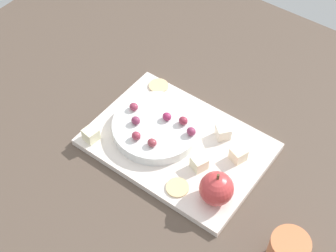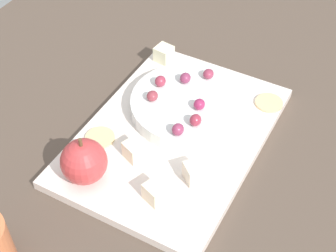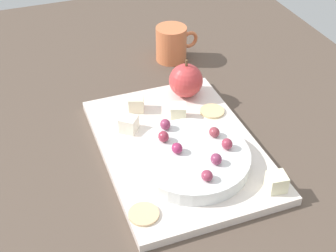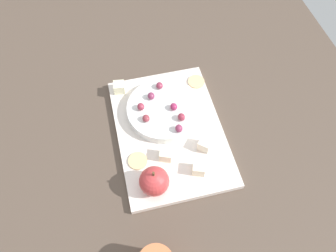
# 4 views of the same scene
# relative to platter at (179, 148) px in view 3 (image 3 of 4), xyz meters

# --- Properties ---
(table) EXTENTS (1.37, 1.05, 0.04)m
(table) POSITION_rel_platter_xyz_m (0.02, 0.03, -0.03)
(table) COLOR brown
(table) RESTS_ON ground
(platter) EXTENTS (0.36, 0.26, 0.02)m
(platter) POSITION_rel_platter_xyz_m (0.00, 0.00, 0.00)
(platter) COLOR silver
(platter) RESTS_ON table
(serving_dish) EXTENTS (0.19, 0.19, 0.02)m
(serving_dish) POSITION_rel_platter_xyz_m (-0.05, -0.00, 0.02)
(serving_dish) COLOR white
(serving_dish) RESTS_ON platter
(apple_whole) EXTENTS (0.07, 0.07, 0.07)m
(apple_whole) POSITION_rel_platter_xyz_m (0.14, -0.07, 0.04)
(apple_whole) COLOR #C33A3C
(apple_whole) RESTS_ON platter
(apple_stem) EXTENTS (0.01, 0.01, 0.01)m
(apple_stem) POSITION_rel_platter_xyz_m (0.14, -0.07, 0.08)
(apple_stem) COLOR brown
(apple_stem) RESTS_ON apple_whole
(cheese_cube_0) EXTENTS (0.03, 0.03, 0.03)m
(cheese_cube_0) POSITION_rel_platter_xyz_m (-0.15, -0.10, 0.02)
(cheese_cube_0) COLOR #F6F1C4
(cheese_cube_0) RESTS_ON platter
(cheese_cube_1) EXTENTS (0.04, 0.04, 0.03)m
(cheese_cube_1) POSITION_rel_platter_xyz_m (0.12, 0.04, 0.02)
(cheese_cube_1) COLOR #F9E8C3
(cheese_cube_1) RESTS_ON platter
(cheese_cube_2) EXTENTS (0.04, 0.04, 0.03)m
(cheese_cube_2) POSITION_rel_platter_xyz_m (0.07, -0.03, 0.02)
(cheese_cube_2) COLOR #F9F3CA
(cheese_cube_2) RESTS_ON platter
(cheese_cube_3) EXTENTS (0.04, 0.04, 0.03)m
(cheese_cube_3) POSITION_rel_platter_xyz_m (0.07, 0.07, 0.02)
(cheese_cube_3) COLOR #EFE3CB
(cheese_cube_3) RESTS_ON platter
(cracker_0) EXTENTS (0.05, 0.05, 0.00)m
(cracker_0) POSITION_rel_platter_xyz_m (0.07, -0.09, 0.01)
(cracker_0) COLOR #DFC289
(cracker_0) RESTS_ON platter
(cracker_1) EXTENTS (0.05, 0.05, 0.00)m
(cracker_1) POSITION_rel_platter_xyz_m (-0.13, 0.11, 0.01)
(cracker_1) COLOR #DFB988
(cracker_1) RESTS_ON platter
(grape_0) EXTENTS (0.02, 0.02, 0.02)m
(grape_0) POSITION_rel_platter_xyz_m (-0.09, -0.03, 0.04)
(grape_0) COLOR #823151
(grape_0) RESTS_ON serving_dish
(grape_1) EXTENTS (0.02, 0.02, 0.02)m
(grape_1) POSITION_rel_platter_xyz_m (-0.06, -0.06, 0.04)
(grape_1) COLOR #963144
(grape_1) RESTS_ON serving_dish
(grape_2) EXTENTS (0.02, 0.02, 0.02)m
(grape_2) POSITION_rel_platter_xyz_m (-0.01, 0.03, 0.04)
(grape_2) COLOR #932D40
(grape_2) RESTS_ON serving_dish
(grape_3) EXTENTS (0.02, 0.02, 0.02)m
(grape_3) POSITION_rel_platter_xyz_m (0.02, 0.02, 0.04)
(grape_3) COLOR #8D3254
(grape_3) RESTS_ON serving_dish
(grape_4) EXTENTS (0.02, 0.02, 0.02)m
(grape_4) POSITION_rel_platter_xyz_m (-0.12, 0.00, 0.04)
(grape_4) COLOR #8F3149
(grape_4) RESTS_ON serving_dish
(grape_5) EXTENTS (0.02, 0.02, 0.02)m
(grape_5) POSITION_rel_platter_xyz_m (-0.04, 0.02, 0.04)
(grape_5) COLOR #9A2751
(grape_5) RESTS_ON serving_dish
(grape_6) EXTENTS (0.02, 0.02, 0.02)m
(grape_6) POSITION_rel_platter_xyz_m (-0.03, -0.05, 0.04)
(grape_6) COLOR #8F3540
(grape_6) RESTS_ON serving_dish
(cup) EXTENTS (0.07, 0.10, 0.08)m
(cup) POSITION_rel_platter_xyz_m (0.30, -0.10, 0.03)
(cup) COLOR #D87345
(cup) RESTS_ON table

